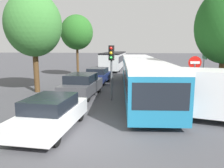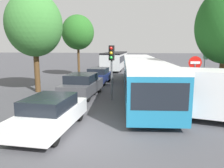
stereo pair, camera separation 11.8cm
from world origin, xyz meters
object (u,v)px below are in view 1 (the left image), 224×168
Objects in this scene: white_van at (204,93)px; no_entry_sign at (194,73)px; queued_car_navy at (98,75)px; direction_sign_post at (204,58)px; queued_car_graphite at (82,85)px; traffic_light at (111,60)px; queued_car_white at (51,114)px; tree_left_far at (77,32)px; articulated_bus at (141,73)px; tree_left_mid at (33,26)px; city_bus_rear at (114,59)px.

white_van is 1.89× the size of no_entry_sign.
direction_sign_post is (8.16, -3.72, 1.86)m from queued_car_navy.
no_entry_sign is (6.82, -1.73, 1.10)m from queued_car_graphite.
no_entry_sign is 0.78× the size of direction_sign_post.
queued_car_white is at bearing -14.14° from traffic_light.
queued_car_white is 0.63× the size of tree_left_far.
traffic_light is 0.51× the size of tree_left_far.
no_entry_sign is 14.90m from tree_left_far.
queued_car_graphite is 8.63m from direction_sign_post.
articulated_bus is 4.50m from direction_sign_post.
queued_car_white is 16.21m from tree_left_far.
direction_sign_post reaches higher than queued_car_white.
tree_left_mid is at bearing -95.63° from tree_left_far.
tree_left_mid is at bearing -103.18° from traffic_light.
queued_car_white is 1.16× the size of direction_sign_post.
tree_left_mid reaches higher than traffic_light.
tree_left_far is (0.82, 8.27, 0.06)m from tree_left_mid.
queued_car_graphite is at bearing -108.13° from traffic_light.
traffic_light is 6.67m from direction_sign_post.
queued_car_white is 6.14m from queued_car_graphite.
articulated_bus is at bearing 0.46° from direction_sign_post.
white_van is (6.64, -9.28, 0.53)m from queued_car_navy.
tree_left_far is at bearing -140.99° from articulated_bus.
city_bus_rear is 21.03m from no_entry_sign.
articulated_bus is at bearing -58.87° from queued_car_graphite.
queued_car_graphite is 2.87m from traffic_light.
articulated_bus is 4.52m from queued_car_graphite.
articulated_bus is at bearing 152.76° from traffic_light.
queued_car_white is 5.81m from traffic_light.
queued_car_navy is (-0.09, -12.85, -0.71)m from city_bus_rear.
queued_car_graphite is at bearing 6.57° from queued_car_white.
traffic_light is at bearing -36.31° from articulated_bus.
tree_left_far is at bearing -39.43° from white_van.
white_van is at bearing -1.69° from no_entry_sign.
traffic_light is 11.49m from tree_left_far.
queued_car_white is at bearing -178.46° from city_bus_rear.
tree_left_mid is 1.07× the size of tree_left_far.
no_entry_sign is (6.47, 4.40, 1.16)m from queued_car_white.
traffic_light is at bearing -158.97° from queued_car_navy.
queued_car_graphite is at bearing -104.22° from no_entry_sign.
city_bus_rear is 3.37× the size of traffic_light.
city_bus_rear is at bearing -57.89° from direction_sign_post.
tree_left_mid is at bearing -10.63° from white_van.
city_bus_rear is 24.36m from queued_car_white.
city_bus_rear is 2.15× the size of white_van.
queued_car_navy is 6.81m from traffic_light.
queued_car_graphite reaches higher than queued_car_navy.
white_van is at bearing -53.84° from tree_left_far.
no_entry_sign is at bearing -14.38° from tree_left_mid.
tree_left_far reaches higher than traffic_light.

